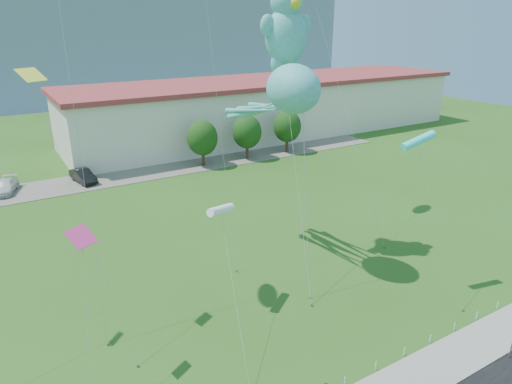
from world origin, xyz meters
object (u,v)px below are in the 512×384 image
Objects in this scene: parked_car_white at (5,186)px; octopus_kite at (284,97)px; parked_car_black at (83,176)px; teddy_bear_kite at (286,29)px; warehouse at (271,106)px.

octopus_kite reaches higher than parked_car_white.
octopus_kite is (8.64, -24.77, 10.92)m from parked_car_black.
octopus_kite is 4.66m from teddy_bear_kite.
parked_car_white is 32.02m from octopus_kite.
teddy_bear_kite reaches higher than parked_car_black.
octopus_kite reaches higher than parked_car_black.
warehouse is 38.96m from teddy_bear_kite.
teddy_bear_kite is (-19.44, -31.72, 11.57)m from warehouse.
octopus_kite is (-20.83, -33.63, 7.55)m from warehouse.
parked_car_white is 0.23× the size of teddy_bear_kite.
warehouse is 40.27m from octopus_kite.
octopus_kite is at bearing -39.83° from parked_car_white.
warehouse reaches higher than parked_car_black.
parked_car_white is at bearing 162.94° from parked_car_black.
parked_car_black is (7.33, -0.72, 0.07)m from parked_car_white.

